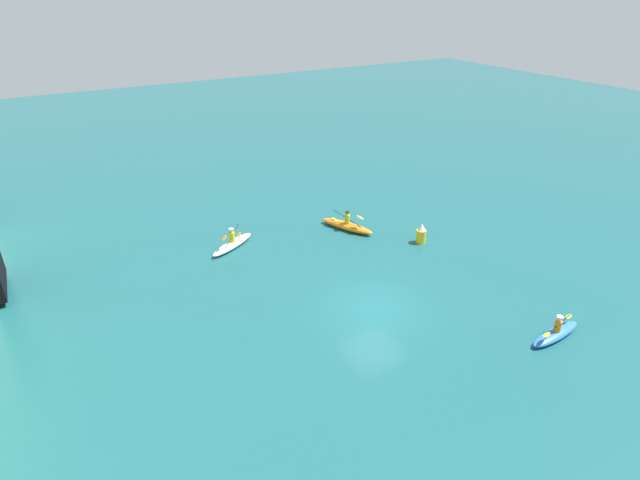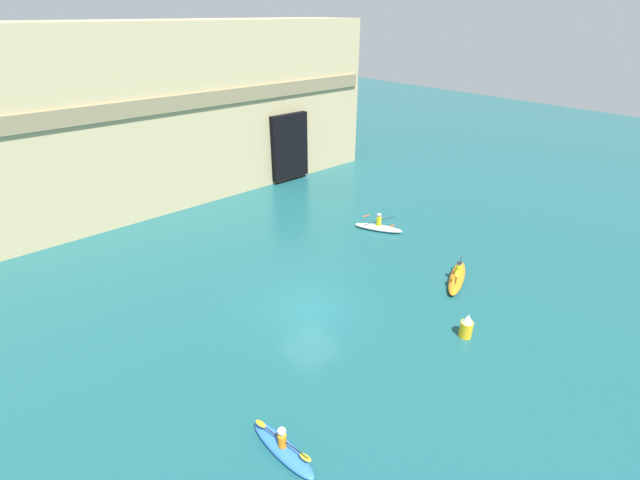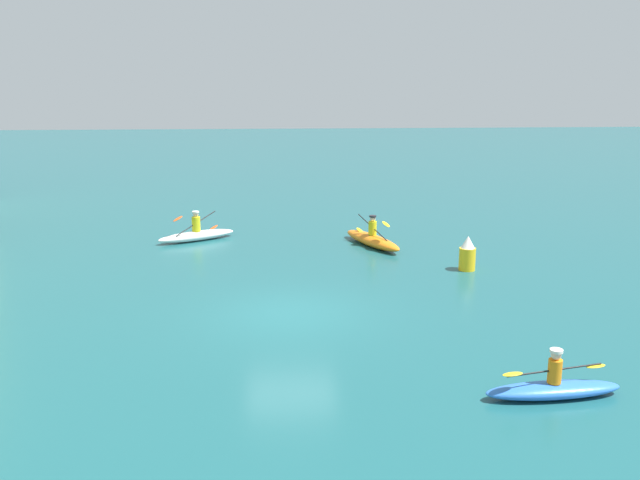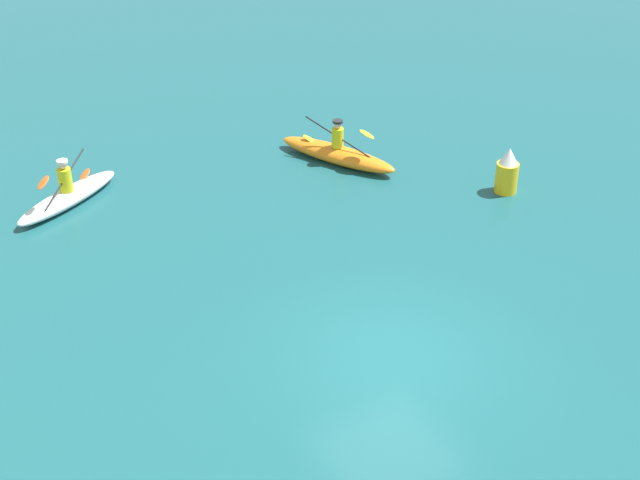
{
  "view_description": "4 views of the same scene",
  "coord_description": "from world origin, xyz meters",
  "px_view_note": "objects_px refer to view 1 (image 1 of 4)",
  "views": [
    {
      "loc": [
        -14.87,
        11.49,
        13.19
      ],
      "look_at": [
        4.34,
        0.36,
        1.6
      ],
      "focal_mm": 28.0,
      "sensor_mm": 36.0,
      "label": 1
    },
    {
      "loc": [
        -10.41,
        -12.79,
        12.6
      ],
      "look_at": [
        2.41,
        2.03,
        2.07
      ],
      "focal_mm": 24.0,
      "sensor_mm": 36.0,
      "label": 2
    },
    {
      "loc": [
        -18.58,
        0.35,
        6.61
      ],
      "look_at": [
        2.54,
        -0.97,
        1.44
      ],
      "focal_mm": 40.0,
      "sensor_mm": 36.0,
      "label": 3
    },
    {
      "loc": [
        -10.48,
        7.67,
        10.29
      ],
      "look_at": [
        3.08,
        -0.23,
        0.78
      ],
      "focal_mm": 50.0,
      "sensor_mm": 36.0,
      "label": 4
    }
  ],
  "objects_px": {
    "kayak_blue": "(556,333)",
    "kayak_white": "(232,244)",
    "kayak_orange": "(347,226)",
    "marker_buoy": "(421,234)"
  },
  "relations": [
    {
      "from": "kayak_blue",
      "to": "marker_buoy",
      "type": "xyz_separation_m",
      "value": [
        9.38,
        -0.7,
        0.33
      ]
    },
    {
      "from": "kayak_blue",
      "to": "kayak_white",
      "type": "bearing_deg",
      "value": -62.17
    },
    {
      "from": "kayak_blue",
      "to": "kayak_orange",
      "type": "height_order",
      "value": "kayak_orange"
    },
    {
      "from": "kayak_blue",
      "to": "kayak_white",
      "type": "relative_size",
      "value": 0.95
    },
    {
      "from": "kayak_white",
      "to": "marker_buoy",
      "type": "distance_m",
      "value": 10.57
    },
    {
      "from": "kayak_blue",
      "to": "kayak_orange",
      "type": "relative_size",
      "value": 0.86
    },
    {
      "from": "kayak_orange",
      "to": "kayak_white",
      "type": "distance_m",
      "value": 6.85
    },
    {
      "from": "marker_buoy",
      "to": "kayak_white",
      "type": "bearing_deg",
      "value": 63.27
    },
    {
      "from": "kayak_blue",
      "to": "kayak_white",
      "type": "distance_m",
      "value": 16.61
    },
    {
      "from": "kayak_white",
      "to": "marker_buoy",
      "type": "relative_size",
      "value": 2.62
    }
  ]
}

